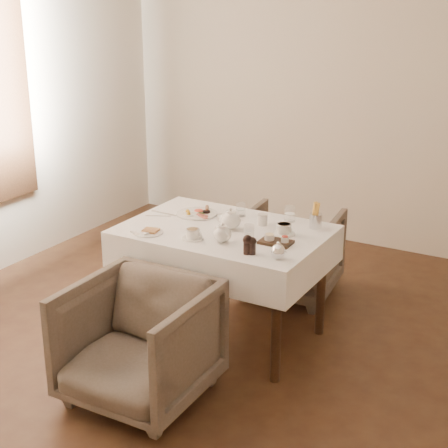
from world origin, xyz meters
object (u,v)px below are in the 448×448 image
Objects in this scene: armchair_far at (290,253)px; teapot_centre at (231,218)px; table at (224,246)px; breakfast_plate at (197,213)px; armchair_near at (139,343)px.

armchair_far is 0.96m from teapot_centre.
table is 4.65× the size of breakfast_plate.
table is 0.92m from armchair_near.
armchair_near is at bearing -82.16° from breakfast_plate.
armchair_far is 4.00× the size of teapot_centre.
armchair_near is at bearing 78.55° from armchair_far.
table reaches higher than armchair_near.
teapot_centre is (0.09, 0.88, 0.48)m from armchair_near.
table is 0.36m from breakfast_plate.
teapot_centre reaches higher than table.
teapot_centre reaches higher than armchair_far.
armchair_near is 1.01m from teapot_centre.
armchair_near is 1.70m from armchair_far.
armchair_far is at bearing 83.84° from table.
table reaches higher than armchair_far.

